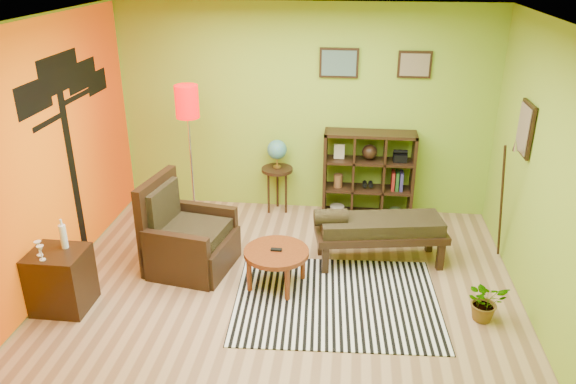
# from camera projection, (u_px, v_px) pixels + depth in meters

# --- Properties ---
(ground) EXTENTS (5.00, 5.00, 0.00)m
(ground) POSITION_uv_depth(u_px,v_px,m) (283.00, 294.00, 6.00)
(ground) COLOR tan
(ground) RESTS_ON ground
(room_shell) EXTENTS (5.04, 4.54, 2.82)m
(room_shell) POSITION_uv_depth(u_px,v_px,m) (273.00, 132.00, 5.31)
(room_shell) COLOR #8AB22D
(room_shell) RESTS_ON ground
(zebra_rug) EXTENTS (2.21, 1.77, 0.01)m
(zebra_rug) POSITION_uv_depth(u_px,v_px,m) (336.00, 300.00, 5.88)
(zebra_rug) COLOR white
(zebra_rug) RESTS_ON ground
(coffee_table) EXTENTS (0.70, 0.70, 0.45)m
(coffee_table) POSITION_uv_depth(u_px,v_px,m) (276.00, 255.00, 6.01)
(coffee_table) COLOR maroon
(coffee_table) RESTS_ON ground
(armchair) EXTENTS (1.01, 1.01, 1.06)m
(armchair) POSITION_uv_depth(u_px,v_px,m) (186.00, 241.00, 6.41)
(armchair) COLOR black
(armchair) RESTS_ON ground
(side_cabinet) EXTENTS (0.54, 0.49, 0.95)m
(side_cabinet) POSITION_uv_depth(u_px,v_px,m) (61.00, 279.00, 5.66)
(side_cabinet) COLOR black
(side_cabinet) RESTS_ON ground
(floor_lamp) EXTENTS (0.29, 0.29, 1.92)m
(floor_lamp) POSITION_uv_depth(u_px,v_px,m) (188.00, 115.00, 6.72)
(floor_lamp) COLOR silver
(floor_lamp) RESTS_ON ground
(globe_table) EXTENTS (0.43, 0.43, 1.04)m
(globe_table) POSITION_uv_depth(u_px,v_px,m) (277.00, 158.00, 7.59)
(globe_table) COLOR black
(globe_table) RESTS_ON ground
(cube_shelf) EXTENTS (1.20, 0.35, 1.20)m
(cube_shelf) POSITION_uv_depth(u_px,v_px,m) (369.00, 175.00, 7.51)
(cube_shelf) COLOR black
(cube_shelf) RESTS_ON ground
(bench) EXTENTS (1.56, 0.79, 0.69)m
(bench) POSITION_uv_depth(u_px,v_px,m) (377.00, 228.00, 6.44)
(bench) COLOR black
(bench) RESTS_ON ground
(potted_plant) EXTENTS (0.47, 0.50, 0.33)m
(potted_plant) POSITION_uv_depth(u_px,v_px,m) (485.00, 305.00, 5.53)
(potted_plant) COLOR #26661E
(potted_plant) RESTS_ON ground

